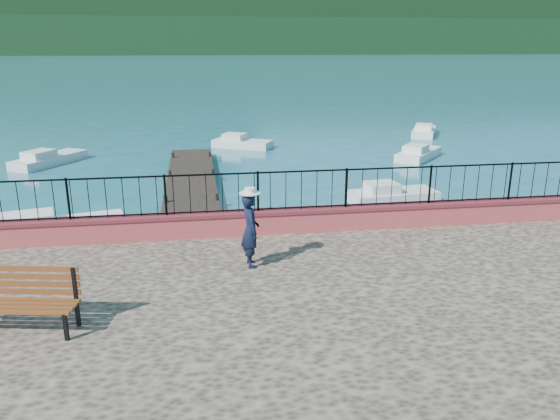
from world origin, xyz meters
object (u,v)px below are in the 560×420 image
object	(u,v)px
boat_0	(51,223)
boat_1	(393,192)
park_bench	(20,313)
boat_4	(242,140)
boat_3	(49,156)
boat_5	(424,129)
person	(250,230)
boat_2	(419,151)

from	to	relation	value
boat_0	boat_1	world-z (taller)	same
park_bench	boat_1	bearing A→B (deg)	56.20
boat_1	boat_4	xyz separation A→B (m)	(-4.57, 12.02, 0.00)
boat_3	boat_5	world-z (taller)	same
person	boat_4	bearing A→B (deg)	-10.21
person	boat_4	size ratio (longest dim) A/B	0.47
boat_4	boat_5	xyz separation A→B (m)	(12.01, 2.58, 0.00)
boat_0	boat_5	world-z (taller)	same
boat_1	boat_2	xyz separation A→B (m)	(4.14, 7.54, 0.00)
park_bench	boat_5	size ratio (longest dim) A/B	0.53
boat_0	boat_1	size ratio (longest dim) A/B	1.34
park_bench	boat_1	distance (m)	14.45
boat_3	boat_4	world-z (taller)	same
park_bench	boat_2	world-z (taller)	park_bench
boat_1	boat_3	xyz separation A→B (m)	(-14.36, 9.00, 0.00)
boat_0	person	bearing A→B (deg)	-62.14
person	boat_1	bearing A→B (deg)	-42.99
person	park_bench	bearing A→B (deg)	112.69
boat_3	boat_5	distance (m)	22.50
boat_4	park_bench	bearing A→B (deg)	-75.29
park_bench	boat_3	xyz separation A→B (m)	(-4.23, 19.24, -1.11)
boat_1	boat_3	size ratio (longest dim) A/B	0.83
boat_2	boat_5	distance (m)	7.79
boat_0	boat_4	size ratio (longest dim) A/B	1.31
boat_3	boat_2	bearing A→B (deg)	-62.92
boat_0	boat_2	xyz separation A→B (m)	(15.87, 9.46, 0.00)
park_bench	boat_4	size ratio (longest dim) A/B	0.59
boat_0	boat_3	xyz separation A→B (m)	(-2.63, 10.93, 0.00)
person	boat_5	bearing A→B (deg)	-36.63
boat_2	boat_5	bearing A→B (deg)	16.88
person	boat_1	distance (m)	10.29
park_bench	person	size ratio (longest dim) A/B	1.24
park_bench	boat_0	xyz separation A→B (m)	(-1.60, 8.31, -1.11)
person	boat_2	bearing A→B (deg)	-39.07
boat_0	boat_3	bearing A→B (deg)	89.28
park_bench	person	bearing A→B (deg)	39.31
park_bench	boat_5	distance (m)	30.44
boat_1	boat_5	bearing A→B (deg)	56.82
boat_0	boat_4	world-z (taller)	same
park_bench	boat_3	world-z (taller)	park_bench
boat_1	boat_4	size ratio (longest dim) A/B	0.98
boat_1	boat_4	world-z (taller)	same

